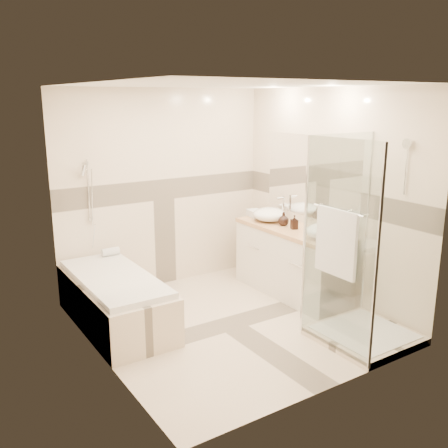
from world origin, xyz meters
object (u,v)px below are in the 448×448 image
shower_enclosure (353,293)px  amenity_bottle_b (284,219)px  amenity_bottle_a (294,222)px  vessel_sink_near (269,214)px  vessel_sink_far (323,231)px  bathtub (115,298)px  vanity (291,261)px

shower_enclosure → amenity_bottle_b: (0.27, 1.42, 0.43)m
amenity_bottle_a → amenity_bottle_b: bearing=90.0°
vessel_sink_near → amenity_bottle_a: 0.48m
shower_enclosure → vessel_sink_near: bearing=80.9°
vessel_sink_far → bathtub: bearing=157.4°
vessel_sink_far → amenity_bottle_b: (0.00, 0.69, 0.01)m
vanity → vessel_sink_near: (-0.02, 0.43, 0.51)m
bathtub → amenity_bottle_b: size_ratio=10.03×
amenity_bottle_a → amenity_bottle_b: 0.20m
bathtub → vanity: (2.15, -0.35, 0.12)m
vessel_sink_near → amenity_bottle_a: size_ratio=2.51×
vanity → vessel_sink_near: size_ratio=3.80×
bathtub → shower_enclosure: shower_enclosure is taller
bathtub → vanity: size_ratio=1.05×
bathtub → vessel_sink_far: 2.39m
vessel_sink_far → amenity_bottle_b: amenity_bottle_b is taller
shower_enclosure → vessel_sink_far: size_ratio=5.12×
vanity → shower_enclosure: size_ratio=0.79×
vessel_sink_near → amenity_bottle_a: (0.00, -0.48, -0.00)m
vessel_sink_near → amenity_bottle_b: 0.28m
vessel_sink_far → shower_enclosure: bearing=-110.4°
amenity_bottle_a → vessel_sink_near: bearing=90.0°
amenity_bottle_b → amenity_bottle_a: bearing=-90.0°
vanity → vessel_sink_near: bearing=92.7°
bathtub → amenity_bottle_b: 2.23m
vessel_sink_far → amenity_bottle_a: 0.49m
vanity → vessel_sink_far: 0.74m
amenity_bottle_b → vessel_sink_near: bearing=90.0°
bathtub → vessel_sink_far: (2.13, -0.89, 0.62)m
bathtub → amenity_bottle_a: (2.13, -0.40, 0.63)m
vessel_sink_far → vessel_sink_near: bearing=90.0°
shower_enclosure → vessel_sink_far: shower_enclosure is taller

